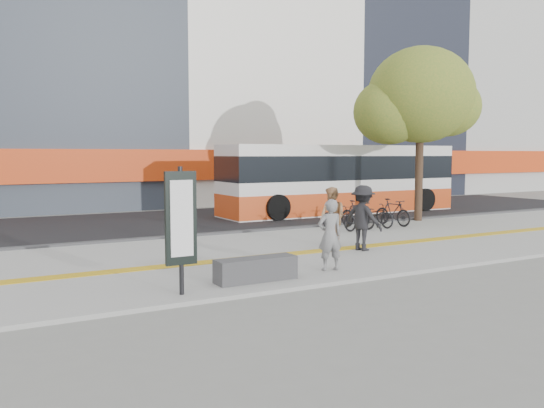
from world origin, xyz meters
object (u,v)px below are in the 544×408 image
bench (256,269)px  pedestrian_dark (363,218)px  street_tree (418,98)px  pedestrian_tan (332,217)px  bus (341,181)px  signboard (181,220)px  seated_woman (330,235)px

bench → pedestrian_dark: size_ratio=0.98×
street_tree → pedestrian_tan: (-6.16, -3.42, -3.66)m
pedestrian_tan → bus: bearing=134.6°
bench → bus: size_ratio=0.15×
pedestrian_tan → bench: bearing=-61.9°
signboard → bus: size_ratio=0.21×
bus → pedestrian_tan: size_ratio=6.73×
street_tree → signboard: bearing=-150.9°
street_tree → bus: street_tree is taller
bench → pedestrian_dark: (3.96, 1.76, 0.59)m
bench → seated_woman: bearing=4.2°
bus → pedestrian_dark: 9.47m
bench → pedestrian_dark: pedestrian_dark is taller
street_tree → pedestrian_tan: size_ratio=4.06×
seated_woman → pedestrian_tan: size_ratio=0.95×
seated_woman → pedestrian_tan: bearing=-118.1°
street_tree → pedestrian_tan: bearing=-151.0°
street_tree → seated_woman: 10.58m
seated_woman → bench: bearing=12.4°
bus → pedestrian_dark: bus is taller
bench → seated_woman: seated_woman is taller
bus → pedestrian_tan: 8.99m
pedestrian_dark → seated_woman: bearing=109.4°
signboard → pedestrian_tan: signboard is taller
signboard → seated_woman: bearing=7.3°
pedestrian_tan → street_tree: bearing=111.4°
bench → street_tree: street_tree is taller
signboard → street_tree: street_tree is taller
bench → seated_woman: 1.88m
street_tree → pedestrian_tan: street_tree is taller
bench → pedestrian_tan: size_ratio=1.03×
signboard → pedestrian_dark: size_ratio=1.35×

